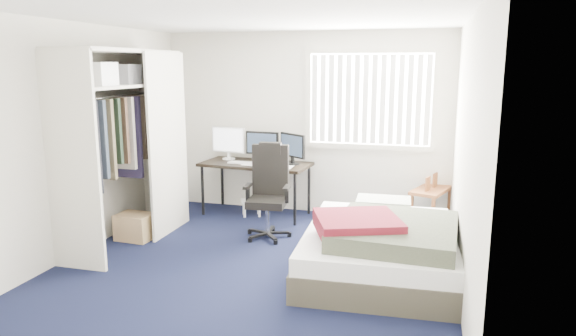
# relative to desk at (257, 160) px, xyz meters

# --- Properties ---
(ground) EXTENTS (4.20, 4.20, 0.00)m
(ground) POSITION_rel_desk_xyz_m (0.59, -1.75, -0.76)
(ground) COLOR black
(ground) RESTS_ON ground
(room_shell) EXTENTS (4.20, 4.20, 4.20)m
(room_shell) POSITION_rel_desk_xyz_m (0.59, -1.75, 0.75)
(room_shell) COLOR silver
(room_shell) RESTS_ON ground
(window_assembly) EXTENTS (1.72, 0.09, 1.32)m
(window_assembly) POSITION_rel_desk_xyz_m (1.49, 0.29, 0.84)
(window_assembly) COLOR white
(window_assembly) RESTS_ON ground
(closet) EXTENTS (0.64, 1.84, 2.22)m
(closet) POSITION_rel_desk_xyz_m (-1.08, -1.49, 0.59)
(closet) COLOR beige
(closet) RESTS_ON ground
(desk) EXTENTS (1.54, 0.83, 1.19)m
(desk) POSITION_rel_desk_xyz_m (0.00, 0.00, 0.00)
(desk) COLOR black
(desk) RESTS_ON ground
(office_chair) EXTENTS (0.58, 0.58, 1.13)m
(office_chair) POSITION_rel_desk_xyz_m (0.44, -0.85, -0.33)
(office_chair) COLOR black
(office_chair) RESTS_ON ground
(footstool) EXTENTS (0.34, 0.31, 0.23)m
(footstool) POSITION_rel_desk_xyz_m (-0.04, -0.12, -0.59)
(footstool) COLOR white
(footstool) RESTS_ON ground
(nightstand) EXTENTS (0.58, 0.80, 0.67)m
(nightstand) POSITION_rel_desk_xyz_m (2.34, 0.09, -0.33)
(nightstand) COLOR brown
(nightstand) RESTS_ON ground
(bed) EXTENTS (1.57, 2.04, 0.65)m
(bed) POSITION_rel_desk_xyz_m (1.85, -1.63, -0.48)
(bed) COLOR #393529
(bed) RESTS_ON ground
(pine_box) EXTENTS (0.43, 0.34, 0.31)m
(pine_box) POSITION_rel_desk_xyz_m (-1.06, -1.40, -0.61)
(pine_box) COLOR #9F834F
(pine_box) RESTS_ON ground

